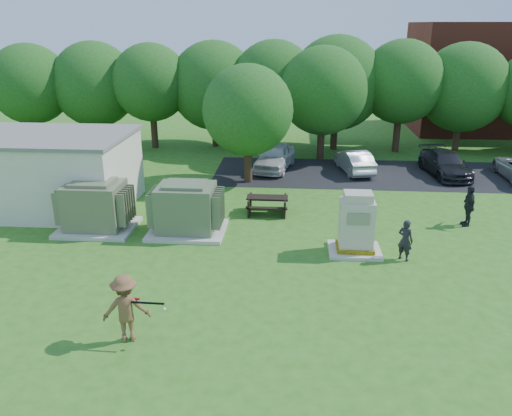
# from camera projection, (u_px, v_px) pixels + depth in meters

# --- Properties ---
(ground) EXTENTS (120.00, 120.00, 0.00)m
(ground) POSITION_uv_depth(u_px,v_px,m) (246.00, 291.00, 15.64)
(ground) COLOR #2D6619
(ground) RESTS_ON ground
(service_building) EXTENTS (10.00, 5.00, 3.20)m
(service_building) POSITION_uv_depth(u_px,v_px,m) (18.00, 172.00, 22.44)
(service_building) COLOR beige
(service_building) RESTS_ON ground
(service_building_roof) EXTENTS (10.20, 5.20, 0.15)m
(service_building_roof) POSITION_uv_depth(u_px,v_px,m) (12.00, 135.00, 21.85)
(service_building_roof) COLOR slate
(service_building_roof) RESTS_ON service_building
(parking_strip) EXTENTS (20.00, 6.00, 0.01)m
(parking_strip) POSITION_uv_depth(u_px,v_px,m) (394.00, 174.00, 27.76)
(parking_strip) COLOR #232326
(parking_strip) RESTS_ON ground
(transformer_left) EXTENTS (3.00, 2.40, 2.07)m
(transformer_left) POSITION_uv_depth(u_px,v_px,m) (96.00, 207.00, 19.99)
(transformer_left) COLOR beige
(transformer_left) RESTS_ON ground
(transformer_right) EXTENTS (3.00, 2.40, 2.07)m
(transformer_right) POSITION_uv_depth(u_px,v_px,m) (187.00, 210.00, 19.72)
(transformer_right) COLOR beige
(transformer_right) RESTS_ON ground
(generator_cabinet) EXTENTS (1.89, 1.55, 2.30)m
(generator_cabinet) POSITION_uv_depth(u_px,v_px,m) (356.00, 227.00, 17.97)
(generator_cabinet) COLOR beige
(generator_cabinet) RESTS_ON ground
(picnic_table) EXTENTS (1.80, 1.35, 0.77)m
(picnic_table) POSITION_uv_depth(u_px,v_px,m) (267.00, 203.00, 21.89)
(picnic_table) COLOR black
(picnic_table) RESTS_ON ground
(batter) EXTENTS (1.36, 0.98, 1.89)m
(batter) POSITION_uv_depth(u_px,v_px,m) (126.00, 308.00, 12.92)
(batter) COLOR brown
(batter) RESTS_ON ground
(person_by_generator) EXTENTS (0.66, 0.63, 1.51)m
(person_by_generator) POSITION_uv_depth(u_px,v_px,m) (405.00, 240.00, 17.45)
(person_by_generator) COLOR black
(person_by_generator) RESTS_ON ground
(person_walking_right) EXTENTS (0.44, 1.01, 1.71)m
(person_walking_right) POSITION_uv_depth(u_px,v_px,m) (469.00, 206.00, 20.46)
(person_walking_right) COLOR black
(person_walking_right) RESTS_ON ground
(car_white) EXTENTS (2.54, 4.60, 1.48)m
(car_white) POSITION_uv_depth(u_px,v_px,m) (275.00, 157.00, 28.49)
(car_white) COLOR silver
(car_white) RESTS_ON ground
(car_silver_a) EXTENTS (2.09, 4.02, 1.26)m
(car_silver_a) POSITION_uv_depth(u_px,v_px,m) (354.00, 161.00, 28.02)
(car_silver_a) COLOR silver
(car_silver_a) RESTS_ON ground
(car_dark) EXTENTS (2.33, 4.64, 1.29)m
(car_dark) POSITION_uv_depth(u_px,v_px,m) (445.00, 164.00, 27.41)
(car_dark) COLOR black
(car_dark) RESTS_ON ground
(batting_equipment) EXTENTS (0.94, 0.24, 0.24)m
(batting_equipment) POSITION_uv_depth(u_px,v_px,m) (148.00, 303.00, 12.65)
(batting_equipment) COLOR black
(batting_equipment) RESTS_ON ground
(tree_row) EXTENTS (41.30, 13.30, 7.30)m
(tree_row) POSITION_uv_depth(u_px,v_px,m) (302.00, 87.00, 31.38)
(tree_row) COLOR #47301E
(tree_row) RESTS_ON ground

